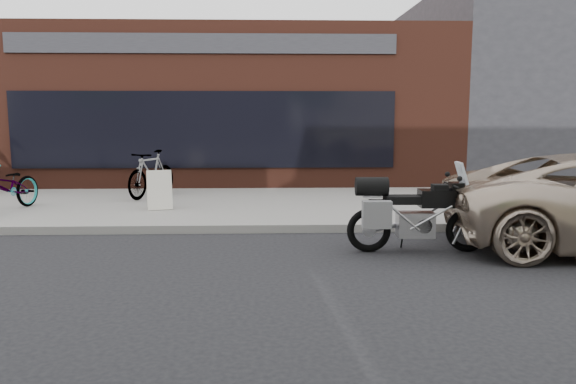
{
  "coord_description": "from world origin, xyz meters",
  "views": [
    {
      "loc": [
        -0.3,
        -5.83,
        2.14
      ],
      "look_at": [
        0.01,
        3.27,
        0.85
      ],
      "focal_mm": 35.0,
      "sensor_mm": 36.0,
      "label": 1
    }
  ],
  "objects_px": {
    "sandwich_sign": "(159,189)",
    "bicycle_front": "(6,187)",
    "motorcycle": "(410,213)",
    "bicycle_rear": "(152,174)"
  },
  "relations": [
    {
      "from": "sandwich_sign",
      "to": "bicycle_front",
      "type": "bearing_deg",
      "value": 170.52
    },
    {
      "from": "motorcycle",
      "to": "bicycle_front",
      "type": "bearing_deg",
      "value": 159.3
    },
    {
      "from": "motorcycle",
      "to": "bicycle_front",
      "type": "relative_size",
      "value": 1.15
    },
    {
      "from": "bicycle_front",
      "to": "sandwich_sign",
      "type": "bearing_deg",
      "value": 19.2
    },
    {
      "from": "bicycle_front",
      "to": "sandwich_sign",
      "type": "relative_size",
      "value": 2.4
    },
    {
      "from": "bicycle_rear",
      "to": "bicycle_front",
      "type": "bearing_deg",
      "value": -120.2
    },
    {
      "from": "motorcycle",
      "to": "bicycle_rear",
      "type": "distance_m",
      "value": 6.98
    },
    {
      "from": "sandwich_sign",
      "to": "motorcycle",
      "type": "bearing_deg",
      "value": -50.22
    },
    {
      "from": "bicycle_front",
      "to": "bicycle_rear",
      "type": "xyz_separation_m",
      "value": [
        2.53,
        1.91,
        0.05
      ]
    },
    {
      "from": "bicycle_front",
      "to": "sandwich_sign",
      "type": "height_order",
      "value": "bicycle_front"
    }
  ]
}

